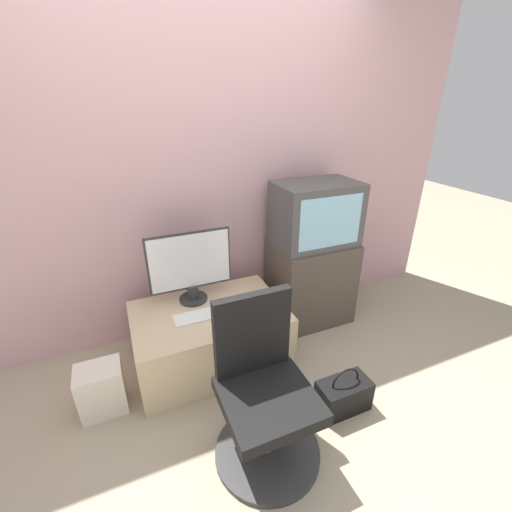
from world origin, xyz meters
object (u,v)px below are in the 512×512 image
object	(u,v)px
main_monitor	(190,266)
cardboard_box_lower	(102,389)
mouse	(224,309)
keyboard	(196,317)
crt_tv	(316,214)
office_chair	(264,397)
handbag	(343,395)

from	to	relation	value
main_monitor	cardboard_box_lower	distance (m)	0.92
main_monitor	mouse	size ratio (longest dim) A/B	8.75
keyboard	cardboard_box_lower	world-z (taller)	keyboard
keyboard	crt_tv	xyz separation A→B (m)	(1.02, 0.23, 0.50)
main_monitor	crt_tv	size ratio (longest dim) A/B	0.92
mouse	cardboard_box_lower	distance (m)	0.87
crt_tv	cardboard_box_lower	bearing A→B (deg)	-168.24
keyboard	office_chair	size ratio (longest dim) A/B	0.32
crt_tv	office_chair	size ratio (longest dim) A/B	0.70
crt_tv	office_chair	distance (m)	1.40
office_chair	handbag	distance (m)	0.61
office_chair	cardboard_box_lower	size ratio (longest dim) A/B	2.82
handbag	main_monitor	bearing A→B (deg)	127.03
main_monitor	office_chair	xyz separation A→B (m)	(0.13, -0.94, -0.34)
office_chair	handbag	xyz separation A→B (m)	(0.55, 0.03, -0.25)
main_monitor	office_chair	bearing A→B (deg)	-82.07
main_monitor	crt_tv	world-z (taller)	crt_tv
cardboard_box_lower	handbag	world-z (taller)	cardboard_box_lower
handbag	keyboard	bearing A→B (deg)	136.63
keyboard	handbag	size ratio (longest dim) A/B	0.90
keyboard	mouse	xyz separation A→B (m)	(0.19, -0.00, 0.01)
mouse	handbag	size ratio (longest dim) A/B	0.20
main_monitor	cardboard_box_lower	size ratio (longest dim) A/B	1.81
mouse	cardboard_box_lower	xyz separation A→B (m)	(-0.82, -0.11, -0.29)
cardboard_box_lower	handbag	size ratio (longest dim) A/B	0.99
crt_tv	office_chair	bearing A→B (deg)	-132.12
mouse	crt_tv	bearing A→B (deg)	15.78
main_monitor	cardboard_box_lower	world-z (taller)	main_monitor
main_monitor	office_chair	world-z (taller)	main_monitor
crt_tv	office_chair	world-z (taller)	crt_tv
keyboard	office_chair	xyz separation A→B (m)	(0.17, -0.71, -0.08)
keyboard	handbag	world-z (taller)	keyboard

